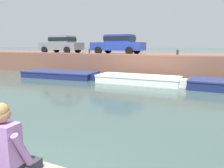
% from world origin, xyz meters
% --- Properties ---
extents(ground_plane, '(400.00, 400.00, 0.00)m').
position_xyz_m(ground_plane, '(0.00, 6.42, 0.00)').
color(ground_plane, '#384C47').
extents(far_quay_wall, '(60.00, 6.00, 1.70)m').
position_xyz_m(far_quay_wall, '(0.00, 15.84, 0.85)').
color(far_quay_wall, brown).
rests_on(far_quay_wall, ground).
extents(far_wall_coping, '(60.00, 0.24, 0.08)m').
position_xyz_m(far_wall_coping, '(0.00, 12.96, 1.74)').
color(far_wall_coping, '#925F4C').
rests_on(far_wall_coping, far_quay_wall).
extents(boat_moored_west_navy, '(6.87, 2.58, 0.48)m').
position_xyz_m(boat_moored_west_navy, '(-7.13, 11.04, 0.24)').
color(boat_moored_west_navy, navy).
rests_on(boat_moored_west_navy, ground).
extents(boat_moored_central_white, '(6.33, 2.02, 0.50)m').
position_xyz_m(boat_moored_central_white, '(-0.99, 11.05, 0.25)').
color(boat_moored_central_white, white).
rests_on(boat_moored_central_white, ground).
extents(car_leftmost_grey, '(3.96, 2.04, 1.54)m').
position_xyz_m(car_leftmost_grey, '(-9.67, 14.28, 2.54)').
color(car_leftmost_grey, slate).
rests_on(car_leftmost_grey, far_quay_wall).
extents(car_left_inner_blue, '(4.25, 2.00, 1.54)m').
position_xyz_m(car_left_inner_blue, '(-4.01, 14.28, 2.54)').
color(car_left_inner_blue, '#233893').
rests_on(car_left_inner_blue, far_quay_wall).
extents(mooring_bollard_west, '(0.15, 0.15, 0.45)m').
position_xyz_m(mooring_bollard_west, '(-6.04, 13.09, 1.94)').
color(mooring_bollard_west, '#2D2B28').
rests_on(mooring_bollard_west, far_quay_wall).
extents(mooring_bollard_mid, '(0.15, 0.15, 0.45)m').
position_xyz_m(mooring_bollard_mid, '(0.82, 13.09, 1.94)').
color(mooring_bollard_mid, '#2D2B28').
rests_on(mooring_bollard_mid, far_quay_wall).
extents(person_seated_right, '(0.54, 0.54, 0.96)m').
position_xyz_m(person_seated_right, '(0.89, -0.47, 1.18)').
color(person_seated_right, '#282833').
rests_on(person_seated_right, near_quay).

